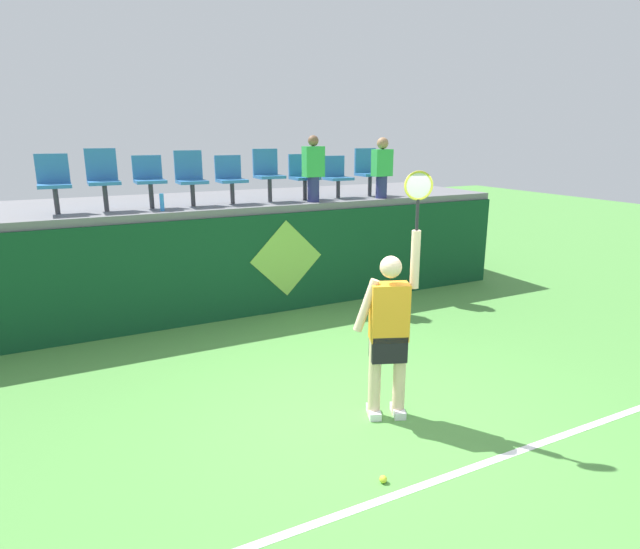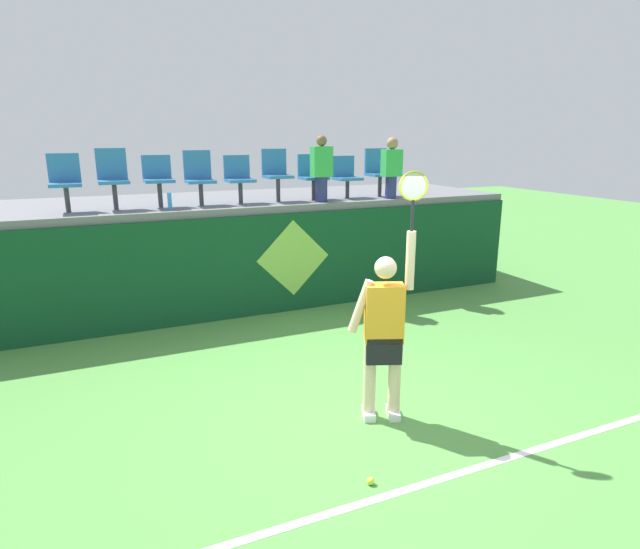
{
  "view_description": "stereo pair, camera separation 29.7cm",
  "coord_description": "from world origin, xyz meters",
  "px_view_note": "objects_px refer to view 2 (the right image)",
  "views": [
    {
      "loc": [
        -2.66,
        -4.22,
        2.86
      ],
      "look_at": [
        0.11,
        1.29,
        1.24
      ],
      "focal_mm": 29.66,
      "sensor_mm": 36.0,
      "label": 1
    },
    {
      "loc": [
        -2.4,
        -4.35,
        2.86
      ],
      "look_at": [
        0.11,
        1.29,
        1.24
      ],
      "focal_mm": 29.66,
      "sensor_mm": 36.0,
      "label": 2
    }
  ],
  "objects_px": {
    "stadium_chair_2": "(158,177)",
    "stadium_chair_3": "(199,176)",
    "tennis_player": "(384,330)",
    "stadium_chair_5": "(276,172)",
    "stadium_chair_8": "(378,170)",
    "stadium_chair_4": "(239,176)",
    "stadium_chair_7": "(346,175)",
    "spectator_1": "(392,167)",
    "stadium_chair_0": "(65,179)",
    "water_bottle": "(170,201)",
    "spectator_0": "(322,168)",
    "stadium_chair_6": "(312,174)",
    "tennis_ball": "(371,481)",
    "stadium_chair_1": "(113,176)"
  },
  "relations": [
    {
      "from": "stadium_chair_6",
      "to": "stadium_chair_8",
      "type": "bearing_deg",
      "value": 0.3
    },
    {
      "from": "stadium_chair_6",
      "to": "stadium_chair_8",
      "type": "xyz_separation_m",
      "value": [
        1.34,
        0.01,
        0.04
      ]
    },
    {
      "from": "tennis_player",
      "to": "spectator_0",
      "type": "distance_m",
      "value": 4.3
    },
    {
      "from": "stadium_chair_6",
      "to": "spectator_0",
      "type": "height_order",
      "value": "spectator_0"
    },
    {
      "from": "tennis_player",
      "to": "stadium_chair_7",
      "type": "height_order",
      "value": "tennis_player"
    },
    {
      "from": "stadium_chair_2",
      "to": "stadium_chair_7",
      "type": "relative_size",
      "value": 1.08
    },
    {
      "from": "stadium_chair_8",
      "to": "stadium_chair_2",
      "type": "bearing_deg",
      "value": -179.86
    },
    {
      "from": "stadium_chair_5",
      "to": "stadium_chair_8",
      "type": "bearing_deg",
      "value": 0.05
    },
    {
      "from": "tennis_player",
      "to": "tennis_ball",
      "type": "distance_m",
      "value": 1.48
    },
    {
      "from": "tennis_player",
      "to": "stadium_chair_0",
      "type": "relative_size",
      "value": 3.02
    },
    {
      "from": "stadium_chair_8",
      "to": "stadium_chair_0",
      "type": "bearing_deg",
      "value": -179.97
    },
    {
      "from": "stadium_chair_2",
      "to": "stadium_chair_3",
      "type": "bearing_deg",
      "value": 1.03
    },
    {
      "from": "tennis_player",
      "to": "stadium_chair_5",
      "type": "distance_m",
      "value": 4.56
    },
    {
      "from": "stadium_chair_0",
      "to": "spectator_0",
      "type": "distance_m",
      "value": 3.95
    },
    {
      "from": "stadium_chair_3",
      "to": "spectator_1",
      "type": "relative_size",
      "value": 0.81
    },
    {
      "from": "water_bottle",
      "to": "stadium_chair_1",
      "type": "distance_m",
      "value": 0.94
    },
    {
      "from": "stadium_chair_1",
      "to": "stadium_chair_4",
      "type": "relative_size",
      "value": 1.17
    },
    {
      "from": "stadium_chair_3",
      "to": "stadium_chair_4",
      "type": "relative_size",
      "value": 1.11
    },
    {
      "from": "water_bottle",
      "to": "stadium_chair_0",
      "type": "bearing_deg",
      "value": 163.44
    },
    {
      "from": "stadium_chair_2",
      "to": "spectator_0",
      "type": "xyz_separation_m",
      "value": [
        2.61,
        -0.41,
        0.1
      ]
    },
    {
      "from": "stadium_chair_0",
      "to": "stadium_chair_8",
      "type": "height_order",
      "value": "stadium_chair_8"
    },
    {
      "from": "stadium_chair_5",
      "to": "stadium_chair_8",
      "type": "height_order",
      "value": "stadium_chair_5"
    },
    {
      "from": "stadium_chair_2",
      "to": "stadium_chair_0",
      "type": "bearing_deg",
      "value": 179.7
    },
    {
      "from": "stadium_chair_0",
      "to": "stadium_chair_3",
      "type": "xyz_separation_m",
      "value": [
        1.96,
        0.0,
        -0.0
      ]
    },
    {
      "from": "stadium_chair_3",
      "to": "water_bottle",
      "type": "bearing_deg",
      "value": -142.38
    },
    {
      "from": "tennis_player",
      "to": "water_bottle",
      "type": "distance_m",
      "value": 4.29
    },
    {
      "from": "stadium_chair_2",
      "to": "stadium_chair_5",
      "type": "xyz_separation_m",
      "value": [
        1.95,
        0.01,
        0.03
      ]
    },
    {
      "from": "water_bottle",
      "to": "stadium_chair_0",
      "type": "xyz_separation_m",
      "value": [
        -1.41,
        0.42,
        0.34
      ]
    },
    {
      "from": "tennis_ball",
      "to": "stadium_chair_4",
      "type": "height_order",
      "value": "stadium_chair_4"
    },
    {
      "from": "stadium_chair_4",
      "to": "spectator_0",
      "type": "relative_size",
      "value": 0.71
    },
    {
      "from": "stadium_chair_5",
      "to": "stadium_chair_6",
      "type": "height_order",
      "value": "stadium_chair_5"
    },
    {
      "from": "water_bottle",
      "to": "stadium_chair_7",
      "type": "relative_size",
      "value": 0.35
    },
    {
      "from": "stadium_chair_5",
      "to": "spectator_0",
      "type": "xyz_separation_m",
      "value": [
        0.66,
        -0.41,
        0.07
      ]
    },
    {
      "from": "tennis_player",
      "to": "stadium_chair_3",
      "type": "relative_size",
      "value": 2.94
    },
    {
      "from": "stadium_chair_2",
      "to": "stadium_chair_4",
      "type": "distance_m",
      "value": 1.29
    },
    {
      "from": "stadium_chair_0",
      "to": "spectator_1",
      "type": "bearing_deg",
      "value": -5.06
    },
    {
      "from": "stadium_chair_4",
      "to": "spectator_0",
      "type": "distance_m",
      "value": 1.39
    },
    {
      "from": "tennis_player",
      "to": "stadium_chair_3",
      "type": "distance_m",
      "value": 4.63
    },
    {
      "from": "stadium_chair_5",
      "to": "stadium_chair_7",
      "type": "xyz_separation_m",
      "value": [
        1.32,
        -0.01,
        -0.09
      ]
    },
    {
      "from": "stadium_chair_0",
      "to": "stadium_chair_8",
      "type": "distance_m",
      "value": 5.26
    },
    {
      "from": "tennis_player",
      "to": "stadium_chair_5",
      "type": "xyz_separation_m",
      "value": [
        0.41,
        4.35,
        1.3
      ]
    },
    {
      "from": "water_bottle",
      "to": "stadium_chair_1",
      "type": "xyz_separation_m",
      "value": [
        -0.75,
        0.42,
        0.38
      ]
    },
    {
      "from": "water_bottle",
      "to": "spectator_0",
      "type": "relative_size",
      "value": 0.24
    },
    {
      "from": "stadium_chair_0",
      "to": "stadium_chair_4",
      "type": "xyz_separation_m",
      "value": [
        2.61,
        -0.0,
        -0.03
      ]
    },
    {
      "from": "stadium_chair_4",
      "to": "stadium_chair_7",
      "type": "bearing_deg",
      "value": -0.01
    },
    {
      "from": "tennis_ball",
      "to": "stadium_chair_8",
      "type": "xyz_separation_m",
      "value": [
        3.06,
        5.29,
        2.22
      ]
    },
    {
      "from": "water_bottle",
      "to": "stadium_chair_0",
      "type": "height_order",
      "value": "stadium_chair_0"
    },
    {
      "from": "stadium_chair_2",
      "to": "spectator_1",
      "type": "relative_size",
      "value": 0.75
    },
    {
      "from": "stadium_chair_4",
      "to": "stadium_chair_6",
      "type": "height_order",
      "value": "stadium_chair_4"
    },
    {
      "from": "stadium_chair_4",
      "to": "stadium_chair_8",
      "type": "xyz_separation_m",
      "value": [
        2.66,
        0.01,
        0.04
      ]
    }
  ]
}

